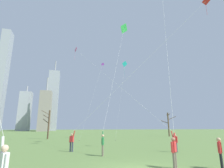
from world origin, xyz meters
name	(u,v)px	position (x,y,z in m)	size (l,w,h in m)	color
kite_flyer_far_back_pink	(148,116)	(4.43, 8.13, 3.29)	(9.09, 14.95, 15.83)	#33384C
kite_flyer_midfield_right_yellow	(168,72)	(3.09, 1.68, 6.05)	(5.06, 7.08, 20.24)	#726656
kite_flyer_midfield_center_green	(111,97)	(0.20, 7.07, 4.95)	(5.03, 7.60, 16.39)	#726656
kite_flyer_foreground_left_red	(89,123)	(-1.79, 7.89, 2.53)	(13.47, 5.00, 15.50)	#33384C
bystander_far_off_by_trees	(220,151)	(4.20, -0.94, 0.90)	(0.38, 0.39, 1.62)	black
distant_kite_high_overhead_purple	(100,74)	(2.17, 24.32, 12.45)	(4.70, 2.65, 15.08)	purple
distant_kite_low_near_trees_teal	(124,68)	(6.94, 23.19, 13.84)	(3.14, 1.92, 15.33)	teal
bare_tree_right_of_center	(48,124)	(-7.10, 28.52, 2.90)	(1.71, 1.32, 5.49)	#4C3828
bare_tree_left_of_center	(168,123)	(21.35, 32.06, 3.24)	(2.87, 3.15, 5.88)	brown
skyline_wide_slab	(53,100)	(-13.48, 126.33, 21.34)	(7.43, 9.80, 51.36)	#9EA3AD
skyline_tall_tower	(25,111)	(-29.99, 119.30, 12.62)	(7.27, 6.91, 29.44)	#9EA3AD
skyline_short_annex	(45,111)	(-16.06, 105.87, 11.87)	(6.57, 9.38, 32.56)	gray
skyline_mid_tower_left	(2,78)	(-43.10, 109.73, 31.30)	(5.01, 8.24, 62.60)	#9EA3AD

